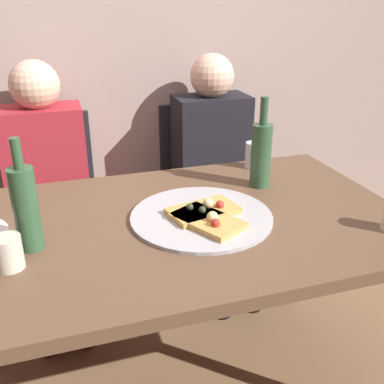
{
  "coord_description": "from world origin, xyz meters",
  "views": [
    {
      "loc": [
        -0.32,
        -1.19,
        1.39
      ],
      "look_at": [
        0.09,
        0.08,
        0.8
      ],
      "focal_mm": 40.67,
      "sensor_mm": 36.0,
      "label": 1
    }
  ],
  "objects_px": {
    "tumbler_near": "(253,155)",
    "tumbler_far": "(8,253)",
    "pizza_slice_extra": "(204,210)",
    "beer_bottle": "(26,207)",
    "guest_in_beanie": "(217,166)",
    "dining_table": "(174,242)",
    "chair_right": "(206,179)",
    "pizza_slice_last": "(208,220)",
    "pizza_tray": "(201,216)",
    "guest_in_sweater": "(48,185)",
    "wine_bottle": "(261,153)",
    "chair_left": "(51,198)"
  },
  "relations": [
    {
      "from": "pizza_slice_last",
      "to": "tumbler_near",
      "type": "xyz_separation_m",
      "value": [
        0.35,
        0.44,
        0.03
      ]
    },
    {
      "from": "pizza_tray",
      "to": "tumbler_near",
      "type": "height_order",
      "value": "tumbler_near"
    },
    {
      "from": "beer_bottle",
      "to": "tumbler_far",
      "type": "distance_m",
      "value": 0.13
    },
    {
      "from": "chair_left",
      "to": "guest_in_sweater",
      "type": "distance_m",
      "value": 0.2
    },
    {
      "from": "pizza_tray",
      "to": "tumbler_near",
      "type": "distance_m",
      "value": 0.52
    },
    {
      "from": "tumbler_far",
      "to": "beer_bottle",
      "type": "bearing_deg",
      "value": 60.66
    },
    {
      "from": "wine_bottle",
      "to": "beer_bottle",
      "type": "distance_m",
      "value": 0.84
    },
    {
      "from": "pizza_slice_last",
      "to": "beer_bottle",
      "type": "xyz_separation_m",
      "value": [
        -0.52,
        0.04,
        0.1
      ]
    },
    {
      "from": "pizza_slice_last",
      "to": "beer_bottle",
      "type": "relative_size",
      "value": 0.79
    },
    {
      "from": "dining_table",
      "to": "tumbler_far",
      "type": "bearing_deg",
      "value": -164.41
    },
    {
      "from": "pizza_slice_extra",
      "to": "tumbler_near",
      "type": "height_order",
      "value": "tumbler_near"
    },
    {
      "from": "tumbler_near",
      "to": "guest_in_beanie",
      "type": "distance_m",
      "value": 0.37
    },
    {
      "from": "dining_table",
      "to": "wine_bottle",
      "type": "relative_size",
      "value": 4.49
    },
    {
      "from": "dining_table",
      "to": "beer_bottle",
      "type": "distance_m",
      "value": 0.47
    },
    {
      "from": "wine_bottle",
      "to": "pizza_slice_last",
      "type": "bearing_deg",
      "value": -139.46
    },
    {
      "from": "pizza_tray",
      "to": "tumbler_far",
      "type": "xyz_separation_m",
      "value": [
        -0.57,
        -0.12,
        0.04
      ]
    },
    {
      "from": "pizza_slice_extra",
      "to": "chair_left",
      "type": "bearing_deg",
      "value": 119.98
    },
    {
      "from": "beer_bottle",
      "to": "chair_left",
      "type": "height_order",
      "value": "beer_bottle"
    },
    {
      "from": "dining_table",
      "to": "beer_bottle",
      "type": "xyz_separation_m",
      "value": [
        -0.43,
        -0.04,
        0.21
      ]
    },
    {
      "from": "dining_table",
      "to": "wine_bottle",
      "type": "bearing_deg",
      "value": 24.19
    },
    {
      "from": "dining_table",
      "to": "tumbler_near",
      "type": "distance_m",
      "value": 0.59
    },
    {
      "from": "wine_bottle",
      "to": "guest_in_sweater",
      "type": "bearing_deg",
      "value": 146.16
    },
    {
      "from": "guest_in_sweater",
      "to": "chair_right",
      "type": "bearing_deg",
      "value": -169.26
    },
    {
      "from": "chair_left",
      "to": "pizza_tray",
      "type": "bearing_deg",
      "value": 119.09
    },
    {
      "from": "pizza_tray",
      "to": "chair_right",
      "type": "xyz_separation_m",
      "value": [
        0.32,
        0.86,
        -0.24
      ]
    },
    {
      "from": "dining_table",
      "to": "tumbler_far",
      "type": "relative_size",
      "value": 16.59
    },
    {
      "from": "dining_table",
      "to": "tumbler_far",
      "type": "xyz_separation_m",
      "value": [
        -0.48,
        -0.13,
        0.13
      ]
    },
    {
      "from": "dining_table",
      "to": "guest_in_sweater",
      "type": "distance_m",
      "value": 0.79
    },
    {
      "from": "pizza_slice_last",
      "to": "chair_right",
      "type": "bearing_deg",
      "value": 70.78
    },
    {
      "from": "dining_table",
      "to": "chair_right",
      "type": "bearing_deg",
      "value": 63.97
    },
    {
      "from": "pizza_slice_extra",
      "to": "pizza_slice_last",
      "type": "bearing_deg",
      "value": -99.35
    },
    {
      "from": "beer_bottle",
      "to": "guest_in_beanie",
      "type": "bearing_deg",
      "value": 41.2
    },
    {
      "from": "pizza_tray",
      "to": "tumbler_far",
      "type": "bearing_deg",
      "value": -168.38
    },
    {
      "from": "dining_table",
      "to": "tumbler_far",
      "type": "height_order",
      "value": "tumbler_far"
    },
    {
      "from": "pizza_tray",
      "to": "pizza_slice_extra",
      "type": "bearing_deg",
      "value": 40.0
    },
    {
      "from": "beer_bottle",
      "to": "guest_in_beanie",
      "type": "relative_size",
      "value": 0.28
    },
    {
      "from": "beer_bottle",
      "to": "pizza_slice_last",
      "type": "bearing_deg",
      "value": -4.17
    },
    {
      "from": "pizza_tray",
      "to": "chair_right",
      "type": "bearing_deg",
      "value": 69.49
    },
    {
      "from": "tumbler_near",
      "to": "tumbler_far",
      "type": "bearing_deg",
      "value": -151.8
    },
    {
      "from": "pizza_slice_extra",
      "to": "tumbler_near",
      "type": "distance_m",
      "value": 0.5
    },
    {
      "from": "chair_left",
      "to": "guest_in_sweater",
      "type": "bearing_deg",
      "value": 90.0
    },
    {
      "from": "pizza_slice_extra",
      "to": "beer_bottle",
      "type": "xyz_separation_m",
      "value": [
        -0.53,
        -0.04,
        0.1
      ]
    },
    {
      "from": "guest_in_beanie",
      "to": "chair_right",
      "type": "bearing_deg",
      "value": -90.0
    },
    {
      "from": "wine_bottle",
      "to": "guest_in_beanie",
      "type": "xyz_separation_m",
      "value": [
        0.03,
        0.52,
        -0.24
      ]
    },
    {
      "from": "tumbler_far",
      "to": "chair_right",
      "type": "bearing_deg",
      "value": 47.68
    },
    {
      "from": "pizza_slice_last",
      "to": "pizza_slice_extra",
      "type": "relative_size",
      "value": 1.05
    },
    {
      "from": "pizza_slice_extra",
      "to": "chair_left",
      "type": "relative_size",
      "value": 0.27
    },
    {
      "from": "chair_right",
      "to": "guest_in_beanie",
      "type": "height_order",
      "value": "guest_in_beanie"
    },
    {
      "from": "wine_bottle",
      "to": "guest_in_beanie",
      "type": "relative_size",
      "value": 0.29
    },
    {
      "from": "beer_bottle",
      "to": "tumbler_far",
      "type": "relative_size",
      "value": 3.54
    }
  ]
}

